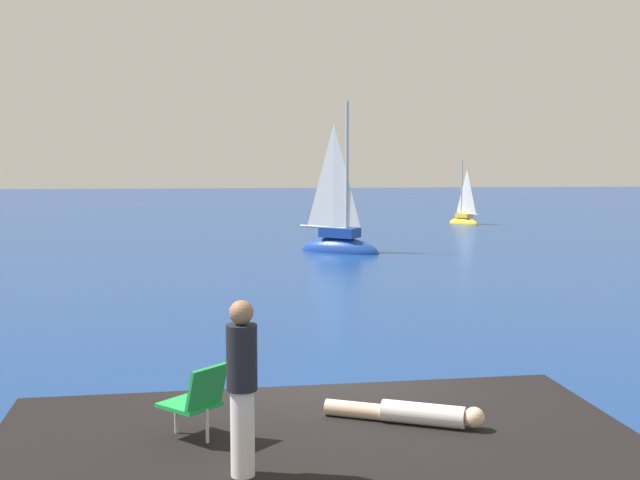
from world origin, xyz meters
TOP-DOWN VIEW (x-y plane):
  - ground_plane at (0.00, 0.00)m, footprint 160.00×160.00m
  - boulder_seaward at (-2.16, 0.05)m, footprint 1.08×0.95m
  - boulder_inland at (-3.08, 0.07)m, footprint 1.57×1.55m
  - sailboat_near at (2.67, 21.48)m, footprint 3.47×2.94m
  - sailboat_far at (10.99, 33.54)m, footprint 1.68×2.09m
  - person_sunbather at (0.75, -2.04)m, footprint 1.66×0.85m
  - person_standing at (-1.07, -3.32)m, footprint 0.28×0.28m
  - beach_chair at (-1.53, -2.34)m, footprint 0.76×0.76m

SIDE VIEW (x-z plane):
  - ground_plane at x=0.00m, z-range 0.00..0.00m
  - boulder_seaward at x=-2.16m, z-range -0.31..0.31m
  - boulder_inland at x=-3.08m, z-range -0.42..0.42m
  - sailboat_far at x=10.99m, z-range -1.73..2.15m
  - sailboat_near at x=2.67m, z-range -2.90..3.61m
  - person_sunbather at x=0.75m, z-range 1.00..1.25m
  - beach_chair at x=-1.53m, z-range 1.05..1.85m
  - person_standing at x=-1.07m, z-range 1.06..2.68m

